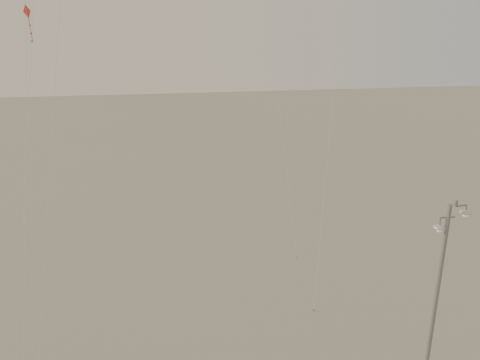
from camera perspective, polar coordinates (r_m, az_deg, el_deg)
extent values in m
cylinder|color=gray|center=(29.18, 16.33, -10.16)|extent=(0.65, 0.18, 8.74)
cylinder|color=gray|center=(27.70, 17.97, -1.86)|extent=(0.14, 0.14, 0.18)
cylinder|color=gray|center=(27.90, 18.35, -2.09)|extent=(0.50, 0.15, 0.07)
cylinder|color=gray|center=(28.09, 18.74, -2.32)|extent=(0.06, 0.06, 0.30)
ellipsoid|color=silver|center=(28.14, 18.71, -2.61)|extent=(0.52, 0.52, 0.18)
cylinder|color=gray|center=(27.77, 17.29, -3.06)|extent=(0.60, 0.08, 0.07)
cylinder|color=gray|center=(27.71, 16.69, -3.49)|extent=(0.06, 0.06, 0.40)
ellipsoid|color=silver|center=(27.78, 16.66, -3.87)|extent=(0.52, 0.52, 0.18)
cylinder|color=beige|center=(27.06, -15.42, 9.40)|extent=(3.22, 6.04, 28.01)
cylinder|color=gray|center=(37.04, 6.30, -10.97)|extent=(0.06, 0.06, 0.10)
cube|color=maroon|center=(33.72, -17.73, 13.55)|extent=(0.42, 0.53, 0.62)
cylinder|color=maroon|center=(33.89, -17.43, 12.11)|extent=(0.12, 0.17, 1.17)
cylinder|color=beige|center=(30.43, -17.87, -1.92)|extent=(0.16, 9.67, 15.74)
cylinder|color=beige|center=(41.58, 2.81, 10.97)|extent=(2.76, 3.86, 25.94)
cylinder|color=gray|center=(43.38, 4.86, -6.60)|extent=(0.06, 0.06, 0.10)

